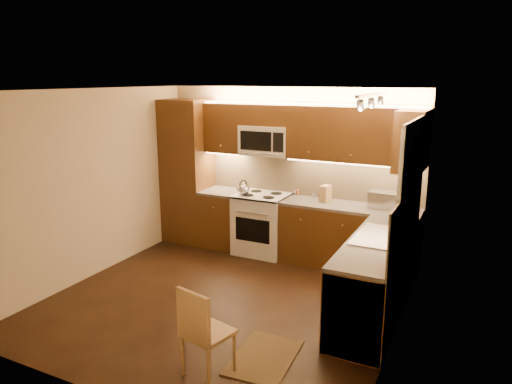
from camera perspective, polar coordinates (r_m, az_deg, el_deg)
The scene contains 37 objects.
floor at distance 5.95m, azimuth -3.73°, elevation -12.78°, with size 4.00×4.00×0.01m, color black.
ceiling at distance 5.33m, azimuth -4.15°, elevation 12.07°, with size 4.00×4.00×0.01m, color beige.
wall_back at distance 7.26m, azimuth 3.99°, elevation 2.54°, with size 4.00×0.01×2.50m, color beige.
wall_front at distance 3.99m, azimuth -18.56°, elevation -7.53°, with size 4.00×0.01×2.50m, color beige.
wall_left at distance 6.71m, azimuth -18.89°, elevation 0.91°, with size 0.01×4.00×2.50m, color beige.
wall_right at distance 4.86m, azimuth 17.01°, elevation -3.63°, with size 0.01×4.00×2.50m, color beige.
pantry at distance 7.79m, azimuth -8.19°, elevation 2.44°, with size 0.70×0.60×2.30m, color #40250D.
base_cab_back_left at distance 7.62m, azimuth -3.89°, elevation -3.28°, with size 0.62×0.60×0.86m, color #40250D.
counter_back_left at distance 7.50m, azimuth -3.95°, elevation 0.01°, with size 0.62×0.60×0.04m, color #3A3735.
base_cab_back_right at distance 6.88m, azimuth 10.99°, elevation -5.39°, with size 1.92×0.60×0.86m, color #40250D.
counter_back_right at distance 6.75m, azimuth 11.16°, elevation -1.78°, with size 1.92×0.60×0.04m, color #3A3735.
base_cab_right at distance 5.56m, azimuth 14.03°, elevation -10.25°, with size 0.60×2.00×0.86m, color #40250D.
counter_right at distance 5.39m, azimuth 14.30°, elevation -5.87°, with size 0.60×2.00×0.04m, color #3A3735.
dishwasher at distance 4.94m, azimuth 12.22°, elevation -13.32°, with size 0.58×0.60×0.84m, color silver.
backsplash_back at distance 7.14m, azimuth 6.55°, elevation 1.88°, with size 3.30×0.02×0.60m, color tan.
backsplash_right at distance 5.25m, azimuth 17.59°, elevation -2.95°, with size 0.02×2.00×0.60m, color tan.
upper_cab_back_left at distance 7.44m, azimuth -3.59°, elevation 7.68°, with size 0.62×0.35×0.75m, color #40250D.
upper_cab_back_right at distance 6.68m, azimuth 11.84°, elevation 6.74°, with size 1.92×0.35×0.75m, color #40250D.
upper_cab_bridge at distance 7.11m, azimuth 1.29°, elevation 9.20°, with size 0.76×0.35×0.31m, color #40250D.
upper_cab_right_corner at distance 6.11m, azimuth 17.99°, elevation 5.76°, with size 0.35×0.50×0.75m, color #40250D.
stove at distance 7.28m, azimuth 0.72°, elevation -3.81°, with size 0.76×0.65×0.92m, color silver, non-canonical shape.
microwave at distance 7.13m, azimuth 1.22°, elevation 6.19°, with size 0.76×0.38×0.44m, color silver, non-canonical shape.
window_frame at distance 5.30m, azimuth 18.10°, elevation 1.62°, with size 0.03×1.44×1.24m, color silver.
window_blinds at distance 5.31m, azimuth 17.89°, elevation 1.64°, with size 0.02×1.36×1.16m, color silver.
sink at distance 5.50m, azimuth 14.69°, elevation -4.46°, with size 0.52×0.86×0.15m, color silver, non-canonical shape.
faucet at distance 5.45m, azimuth 16.59°, elevation -3.93°, with size 0.20×0.04×0.30m, color silver, non-canonical shape.
track_light_bar at distance 5.13m, azimuth 13.68°, elevation 11.23°, with size 0.04×1.20×0.03m, color silver.
kettle at distance 7.11m, azimuth -1.55°, elevation 0.55°, with size 0.20×0.20×0.23m, color silver, non-canonical shape.
toaster_oven at distance 6.71m, azimuth 15.10°, elevation -0.89°, with size 0.38×0.29×0.23m, color silver.
knife_block at distance 6.87m, azimuth 8.31°, elevation -0.19°, with size 0.11×0.17×0.24m, color olive.
spice_jar_a at distance 7.21m, azimuth 4.75°, elevation -0.01°, with size 0.04×0.04×0.10m, color silver.
spice_jar_b at distance 7.00m, azimuth 7.65°, elevation -0.49°, with size 0.04×0.04×0.10m, color brown.
spice_jar_c at distance 7.09m, azimuth 6.91°, elevation -0.34°, with size 0.05×0.05×0.09m, color silver.
spice_jar_d at distance 7.20m, azimuth 5.00°, elevation -0.02°, with size 0.05×0.05×0.10m, color #99532D.
soap_bottle at distance 6.21m, azimuth 18.36°, elevation -2.54°, with size 0.08×0.08×0.17m, color #B8B8BC.
rug at distance 4.86m, azimuth 0.98°, elevation -19.17°, with size 0.55×0.83×0.01m, color black.
dining_chair at distance 4.45m, azimuth -5.74°, elevation -16.16°, with size 0.38×0.38×0.87m, color olive, non-canonical shape.
Camera 1 is at (2.68, -4.60, 2.64)m, focal length 33.44 mm.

